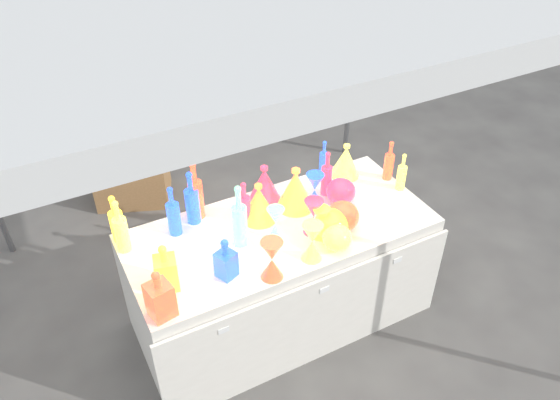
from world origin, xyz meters
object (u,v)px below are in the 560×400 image
cardboard_box_closed (132,177)px  lampshade_0 (259,202)px  bottle_0 (116,218)px  decanter_0 (165,267)px  globe_0 (331,225)px  hourglass_0 (272,260)px  display_table (281,274)px

cardboard_box_closed → lampshade_0: (0.41, -1.60, 0.66)m
bottle_0 → decanter_0: bottle_0 is taller
globe_0 → hourglass_0: bearing=-163.2°
cardboard_box_closed → bottle_0: size_ratio=1.90×
bottle_0 → lampshade_0: (0.78, -0.20, -0.03)m
display_table → lampshade_0: bearing=117.1°
decanter_0 → lampshade_0: decanter_0 is taller
globe_0 → cardboard_box_closed: bearing=110.0°
bottle_0 → globe_0: 1.20m
display_table → cardboard_box_closed: display_table is taller
lampshade_0 → hourglass_0: bearing=-85.5°
bottle_0 → hourglass_0: bearing=-46.8°
decanter_0 → display_table: bearing=23.9°
display_table → bottle_0: (-0.85, 0.34, 0.53)m
globe_0 → lampshade_0: 0.44m
lampshade_0 → cardboard_box_closed: bearing=127.2°
display_table → decanter_0: (-0.73, -0.14, 0.51)m
decanter_0 → globe_0: size_ratio=1.43×
cardboard_box_closed → globe_0: globe_0 is taller
globe_0 → display_table: bearing=138.9°
decanter_0 → globe_0: 0.95m
lampshade_0 → display_table: bearing=-40.1°
bottle_0 → decanter_0: 0.49m
cardboard_box_closed → bottle_0: bearing=-82.9°
display_table → cardboard_box_closed: size_ratio=3.18×
hourglass_0 → lampshade_0: 0.49m
display_table → lampshade_0: lampshade_0 is taller
cardboard_box_closed → lampshade_0: bearing=-53.8°
bottle_0 → hourglass_0: size_ratio=1.27×
bottle_0 → globe_0: bottle_0 is taller
display_table → bottle_0: 1.06m
cardboard_box_closed → hourglass_0: hourglass_0 is taller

